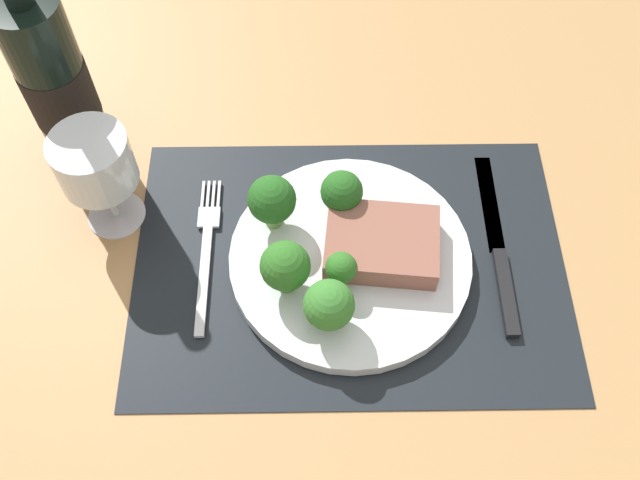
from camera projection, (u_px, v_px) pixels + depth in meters
ground_plane at (349, 271)px, 77.32cm from camera, size 140.00×110.00×3.00cm
placemat at (350, 263)px, 75.91cm from camera, size 45.78×32.27×0.30cm
plate at (350, 259)px, 75.10cm from camera, size 25.47×25.47×1.60cm
steak at (382, 243)px, 73.46cm from camera, size 12.42×9.82×2.93cm
broccoli_near_fork at (285, 267)px, 69.41cm from camera, size 5.05×5.05×6.41cm
broccoli_back_left at (341, 269)px, 70.68cm from camera, size 3.24×3.24×4.28cm
broccoli_near_steak at (272, 200)px, 73.11cm from camera, size 5.09×5.09×6.79cm
broccoli_front_edge at (342, 192)px, 74.74cm from camera, size 4.51×4.51×5.59cm
broccoli_center at (329, 305)px, 67.34cm from camera, size 5.00×5.00×6.18cm
fork at (206, 252)px, 76.21cm from camera, size 2.40×19.20×0.50cm
knife at (499, 255)px, 75.91cm from camera, size 1.80×23.00×0.80cm
wine_bottle at (55, 82)px, 75.19cm from camera, size 7.25×7.25×29.44cm
wine_glass at (96, 166)px, 71.62cm from camera, size 7.95×7.95×12.72cm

